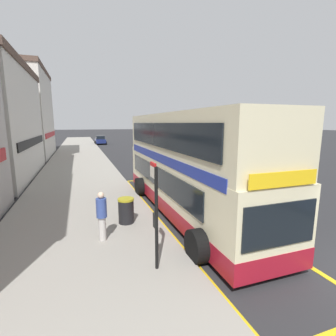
{
  "coord_description": "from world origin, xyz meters",
  "views": [
    {
      "loc": [
        -6.85,
        -3.76,
        3.99
      ],
      "look_at": [
        -2.69,
        8.0,
        1.74
      ],
      "focal_mm": 26.68,
      "sensor_mm": 36.0,
      "label": 1
    }
  ],
  "objects_px": {
    "double_decker_bus": "(185,167)",
    "pedestrian_waiting_near_sign": "(102,214)",
    "litter_bin": "(126,210)",
    "bus_stop_sign": "(156,209)",
    "parked_car_navy_distant": "(100,140)"
  },
  "relations": [
    {
      "from": "double_decker_bus",
      "to": "litter_bin",
      "type": "distance_m",
      "value": 3.28
    },
    {
      "from": "bus_stop_sign",
      "to": "litter_bin",
      "type": "height_order",
      "value": "bus_stop_sign"
    },
    {
      "from": "bus_stop_sign",
      "to": "parked_car_navy_distant",
      "type": "bearing_deg",
      "value": 87.41
    },
    {
      "from": "double_decker_bus",
      "to": "litter_bin",
      "type": "height_order",
      "value": "double_decker_bus"
    },
    {
      "from": "double_decker_bus",
      "to": "parked_car_navy_distant",
      "type": "height_order",
      "value": "double_decker_bus"
    },
    {
      "from": "pedestrian_waiting_near_sign",
      "to": "litter_bin",
      "type": "relative_size",
      "value": 1.68
    },
    {
      "from": "parked_car_navy_distant",
      "to": "pedestrian_waiting_near_sign",
      "type": "distance_m",
      "value": 41.31
    },
    {
      "from": "double_decker_bus",
      "to": "litter_bin",
      "type": "xyz_separation_m",
      "value": [
        -2.84,
        -0.81,
        -1.43
      ]
    },
    {
      "from": "double_decker_bus",
      "to": "parked_car_navy_distant",
      "type": "distance_m",
      "value": 39.19
    },
    {
      "from": "double_decker_bus",
      "to": "pedestrian_waiting_near_sign",
      "type": "height_order",
      "value": "double_decker_bus"
    },
    {
      "from": "double_decker_bus",
      "to": "bus_stop_sign",
      "type": "relative_size",
      "value": 4.01
    },
    {
      "from": "bus_stop_sign",
      "to": "pedestrian_waiting_near_sign",
      "type": "xyz_separation_m",
      "value": [
        -1.22,
        2.1,
        -0.76
      ]
    },
    {
      "from": "bus_stop_sign",
      "to": "litter_bin",
      "type": "relative_size",
      "value": 2.88
    },
    {
      "from": "double_decker_bus",
      "to": "bus_stop_sign",
      "type": "height_order",
      "value": "double_decker_bus"
    },
    {
      "from": "double_decker_bus",
      "to": "litter_bin",
      "type": "bearing_deg",
      "value": -164.17
    }
  ]
}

